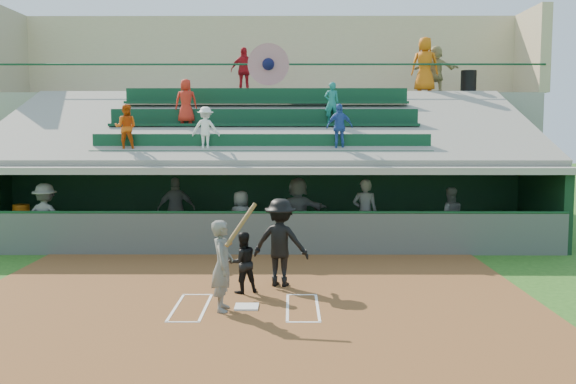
{
  "coord_description": "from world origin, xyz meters",
  "views": [
    {
      "loc": [
        0.8,
        -11.45,
        3.27
      ],
      "look_at": [
        0.74,
        3.5,
        1.8
      ],
      "focal_mm": 40.0,
      "sensor_mm": 36.0,
      "label": 1
    }
  ],
  "objects_px": {
    "home_plate": "(247,307)",
    "water_cooler": "(21,212)",
    "trash_bin": "(468,82)",
    "batter_at_plate": "(223,265)",
    "catcher": "(242,262)",
    "white_table": "(24,233)"
  },
  "relations": [
    {
      "from": "water_cooler",
      "to": "home_plate",
      "type": "bearing_deg",
      "value": -42.84
    },
    {
      "from": "batter_at_plate",
      "to": "white_table",
      "type": "xyz_separation_m",
      "value": [
        -6.23,
        6.39,
        -0.46
      ]
    },
    {
      "from": "batter_at_plate",
      "to": "trash_bin",
      "type": "distance_m",
      "value": 16.0
    },
    {
      "from": "home_plate",
      "to": "trash_bin",
      "type": "height_order",
      "value": "trash_bin"
    },
    {
      "from": "trash_bin",
      "to": "batter_at_plate",
      "type": "bearing_deg",
      "value": -120.95
    },
    {
      "from": "home_plate",
      "to": "white_table",
      "type": "distance_m",
      "value": 9.1
    },
    {
      "from": "home_plate",
      "to": "batter_at_plate",
      "type": "distance_m",
      "value": 0.93
    },
    {
      "from": "home_plate",
      "to": "trash_bin",
      "type": "bearing_deg",
      "value": 60.03
    },
    {
      "from": "home_plate",
      "to": "water_cooler",
      "type": "distance_m",
      "value": 9.19
    },
    {
      "from": "batter_at_plate",
      "to": "white_table",
      "type": "relative_size",
      "value": 2.47
    },
    {
      "from": "white_table",
      "to": "water_cooler",
      "type": "xyz_separation_m",
      "value": [
        -0.07,
        0.01,
        0.57
      ]
    },
    {
      "from": "white_table",
      "to": "water_cooler",
      "type": "relative_size",
      "value": 1.77
    },
    {
      "from": "home_plate",
      "to": "water_cooler",
      "type": "height_order",
      "value": "water_cooler"
    },
    {
      "from": "home_plate",
      "to": "trash_bin",
      "type": "relative_size",
      "value": 0.49
    },
    {
      "from": "batter_at_plate",
      "to": "trash_bin",
      "type": "xyz_separation_m",
      "value": [
        7.94,
        13.24,
        4.19
      ]
    },
    {
      "from": "home_plate",
      "to": "batter_at_plate",
      "type": "relative_size",
      "value": 0.22
    },
    {
      "from": "home_plate",
      "to": "catcher",
      "type": "height_order",
      "value": "catcher"
    },
    {
      "from": "catcher",
      "to": "home_plate",
      "type": "bearing_deg",
      "value": 74.89
    },
    {
      "from": "water_cooler",
      "to": "trash_bin",
      "type": "xyz_separation_m",
      "value": [
        14.23,
        6.84,
        4.08
      ]
    },
    {
      "from": "white_table",
      "to": "trash_bin",
      "type": "bearing_deg",
      "value": 37.12
    },
    {
      "from": "catcher",
      "to": "trash_bin",
      "type": "xyz_separation_m",
      "value": [
        7.68,
        11.98,
        4.41
      ]
    },
    {
      "from": "white_table",
      "to": "batter_at_plate",
      "type": "bearing_deg",
      "value": -34.45
    }
  ]
}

